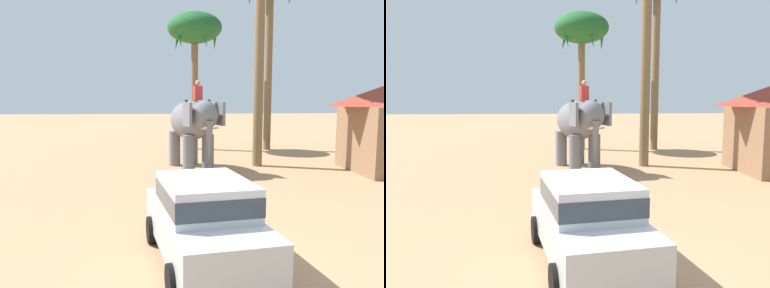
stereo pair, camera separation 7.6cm
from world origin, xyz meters
TOP-DOWN VIEW (x-y plane):
  - ground_plane at (0.00, 0.00)m, footprint 120.00×120.00m
  - car_sedan_foreground at (-0.45, 0.27)m, footprint 2.35×4.32m
  - elephant_with_mahout at (0.12, 10.12)m, footprint 2.51×4.02m
  - palm_tree_near_hut at (0.76, 16.56)m, footprint 3.20×3.20m

SIDE VIEW (x-z plane):
  - ground_plane at x=0.00m, z-range 0.00..0.00m
  - car_sedan_foreground at x=-0.45m, z-range 0.08..1.78m
  - elephant_with_mahout at x=0.12m, z-range 0.05..3.93m
  - palm_tree_near_hut at x=0.76m, z-range 2.90..10.97m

